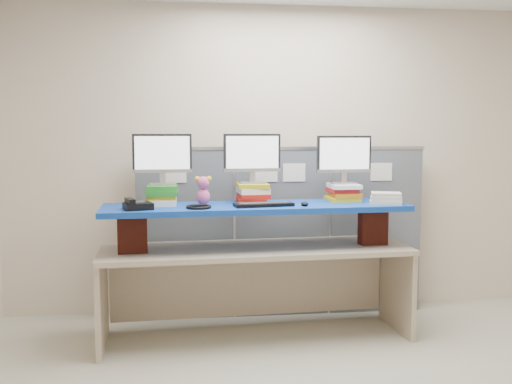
{
  "coord_description": "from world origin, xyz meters",
  "views": [
    {
      "loc": [
        -0.84,
        -3.22,
        1.66
      ],
      "look_at": [
        -0.31,
        1.22,
        1.19
      ],
      "focal_mm": 40.0,
      "sensor_mm": 36.0,
      "label": 1
    }
  ],
  "objects": [
    {
      "name": "keyboard",
      "position": [
        -0.26,
        1.11,
        1.1
      ],
      "size": [
        0.47,
        0.22,
        0.03
      ],
      "rotation": [
        0.0,
        0.0,
        0.16
      ],
      "color": "black",
      "rests_on": "blue_board"
    },
    {
      "name": "cubicle_partition",
      "position": [
        -0.0,
        1.78,
        0.77
      ],
      "size": [
        2.6,
        0.06,
        1.53
      ],
      "color": "#515660",
      "rests_on": "ground"
    },
    {
      "name": "blue_board",
      "position": [
        -0.31,
        1.22,
        1.06
      ],
      "size": [
        2.43,
        0.72,
        0.04
      ],
      "primitive_type": "cube",
      "rotation": [
        0.0,
        0.0,
        0.05
      ],
      "color": "navy",
      "rests_on": "brick_pier_left"
    },
    {
      "name": "brick_pier_left",
      "position": [
        -1.26,
        1.12,
        0.89
      ],
      "size": [
        0.22,
        0.13,
        0.3
      ],
      "primitive_type": "cube",
      "rotation": [
        0.0,
        0.0,
        0.05
      ],
      "color": "maroon",
      "rests_on": "desk"
    },
    {
      "name": "monitor_right",
      "position": [
        0.45,
        1.38,
        1.46
      ],
      "size": [
        0.46,
        0.14,
        0.4
      ],
      "rotation": [
        0.0,
        0.0,
        0.05
      ],
      "color": "#98989C",
      "rests_on": "book_stack_right"
    },
    {
      "name": "desk_phone",
      "position": [
        -1.22,
        1.04,
        1.12
      ],
      "size": [
        0.24,
        0.23,
        0.08
      ],
      "rotation": [
        0.0,
        0.0,
        0.32
      ],
      "color": "black",
      "rests_on": "blue_board"
    },
    {
      "name": "book_stack_left",
      "position": [
        -1.04,
        1.3,
        1.17
      ],
      "size": [
        0.25,
        0.31,
        0.16
      ],
      "color": "white",
      "rests_on": "blue_board"
    },
    {
      "name": "book_stack_right",
      "position": [
        0.45,
        1.39,
        1.16
      ],
      "size": [
        0.26,
        0.3,
        0.14
      ],
      "color": "gold",
      "rests_on": "blue_board"
    },
    {
      "name": "binder_stack",
      "position": [
        0.73,
        1.15,
        1.13
      ],
      "size": [
        0.3,
        0.27,
        0.09
      ],
      "rotation": [
        0.0,
        0.0,
        -0.31
      ],
      "color": "beige",
      "rests_on": "blue_board"
    },
    {
      "name": "brick_pier_right",
      "position": [
        0.65,
        1.22,
        0.89
      ],
      "size": [
        0.22,
        0.13,
        0.3
      ],
      "primitive_type": "cube",
      "rotation": [
        0.0,
        0.0,
        0.05
      ],
      "color": "maroon",
      "rests_on": "desk"
    },
    {
      "name": "room",
      "position": [
        0.0,
        0.0,
        1.4
      ],
      "size": [
        5.0,
        4.0,
        2.8
      ],
      "color": "beige",
      "rests_on": "ground"
    },
    {
      "name": "plush_toy",
      "position": [
        -0.72,
        1.25,
        1.2
      ],
      "size": [
        0.13,
        0.1,
        0.23
      ],
      "rotation": [
        0.0,
        0.0,
        0.4
      ],
      "color": "#DC548A",
      "rests_on": "blue_board"
    },
    {
      "name": "monitor_left",
      "position": [
        -1.04,
        1.3,
        1.47
      ],
      "size": [
        0.46,
        0.14,
        0.4
      ],
      "rotation": [
        0.0,
        0.0,
        0.05
      ],
      "color": "#98989C",
      "rests_on": "book_stack_left"
    },
    {
      "name": "mouse",
      "position": [
        0.06,
        1.1,
        1.1
      ],
      "size": [
        0.09,
        0.12,
        0.03
      ],
      "primitive_type": "ellipsoid",
      "rotation": [
        0.0,
        0.0,
        0.41
      ],
      "color": "black",
      "rests_on": "blue_board"
    },
    {
      "name": "book_stack_center",
      "position": [
        -0.32,
        1.34,
        1.17
      ],
      "size": [
        0.26,
        0.3,
        0.16
      ],
      "color": "red",
      "rests_on": "blue_board"
    },
    {
      "name": "desk",
      "position": [
        -0.31,
        1.22,
        0.59
      ],
      "size": [
        2.48,
        0.84,
        0.74
      ],
      "rotation": [
        0.0,
        0.0,
        0.05
      ],
      "color": "#BCA88F",
      "rests_on": "ground"
    },
    {
      "name": "monitor_center",
      "position": [
        -0.32,
        1.34,
        1.47
      ],
      "size": [
        0.46,
        0.14,
        0.4
      ],
      "rotation": [
        0.0,
        0.0,
        0.05
      ],
      "color": "#98989C",
      "rests_on": "book_stack_center"
    },
    {
      "name": "headset",
      "position": [
        -0.76,
        1.06,
        1.1
      ],
      "size": [
        0.22,
        0.22,
        0.02
      ],
      "primitive_type": "torus",
      "rotation": [
        0.0,
        0.0,
        0.17
      ],
      "color": "black",
      "rests_on": "blue_board"
    }
  ]
}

